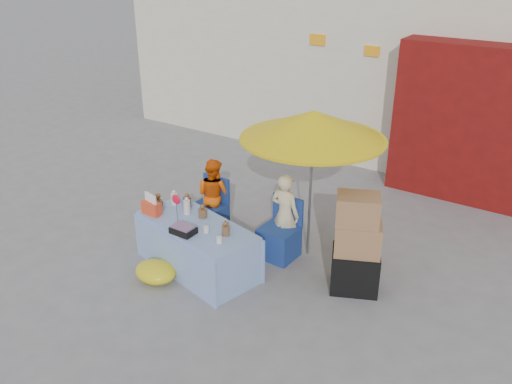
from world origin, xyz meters
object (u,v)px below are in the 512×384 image
Objects in this scene: vendor_beige at (285,215)px; market_table at (197,245)px; chair_right at (279,240)px; box_stack at (356,247)px; vendor_orange at (213,195)px; chair_left at (209,217)px; umbrella at (313,126)px.

market_table is at bearing 54.83° from vendor_beige.
box_stack is at bearing -4.47° from chair_right.
box_stack reaches higher than vendor_orange.
umbrella reaches higher than chair_left.
chair_right is at bearing -136.50° from umbrella.
vendor_orange is 0.55× the size of umbrella.
chair_left is at bearing -169.61° from umbrella.
vendor_orange is at bearing 173.82° from box_stack.
chair_right is at bearing 173.77° from box_stack.
vendor_beige is at bearing 167.49° from box_stack.
chair_right is 0.37m from vendor_beige.
umbrella is (1.55, 0.15, 1.32)m from vendor_orange.
vendor_beige is at bearing -153.43° from umbrella.
box_stack is (1.94, 0.74, 0.25)m from market_table.
box_stack is (1.19, -0.13, 0.35)m from chair_right.
vendor_beige is (0.75, 1.00, 0.25)m from market_table.
vendor_orange is 0.96× the size of vendor_beige.
chair_right is 1.69m from umbrella.
umbrella reaches higher than market_table.
box_stack is (0.89, -0.41, -1.29)m from umbrella.
market_table reaches higher than chair_left.
chair_right is at bearing 1.76° from chair_left.
chair_left is at bearing 91.97° from vendor_orange.
market_table is 1.28m from vendor_beige.
market_table is at bearing -132.43° from umbrella.
chair_left is 1.25m from chair_right.
box_stack is at bearing -24.95° from umbrella.
market_table is at bearing 118.05° from vendor_orange.
box_stack is at bearing 175.59° from vendor_orange.
market_table is 0.90× the size of umbrella.
chair_left is 1.30m from vendor_beige.
umbrella is at bearing -151.67° from vendor_beige.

